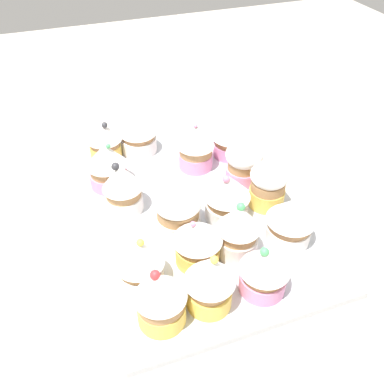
{
  "coord_description": "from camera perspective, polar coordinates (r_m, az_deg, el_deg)",
  "views": [
    {
      "loc": [
        43.5,
        -15.59,
        42.85
      ],
      "look_at": [
        0.0,
        0.0,
        4.2
      ],
      "focal_mm": 39.38,
      "sensor_mm": 36.0,
      "label": 1
    }
  ],
  "objects": [
    {
      "name": "ground_plane",
      "position": [
        0.64,
        0.0,
        -3.91
      ],
      "size": [
        180.0,
        180.0,
        3.0
      ],
      "primitive_type": "cube",
      "color": "#B2A899"
    },
    {
      "name": "baking_tray",
      "position": [
        0.63,
        0.0,
        -2.53
      ],
      "size": [
        43.05,
        29.7,
        1.2
      ],
      "color": "silver",
      "rests_on": "ground_plane"
    },
    {
      "name": "cupcake_0",
      "position": [
        0.72,
        -11.8,
        7.01
      ],
      "size": [
        5.87,
        5.87,
        6.9
      ],
      "color": "#EFC651",
      "rests_on": "baking_tray"
    },
    {
      "name": "cupcake_1",
      "position": [
        0.65,
        -11.45,
        3.64
      ],
      "size": [
        6.21,
        6.21,
        7.61
      ],
      "color": "pink",
      "rests_on": "baking_tray"
    },
    {
      "name": "cupcake_2",
      "position": [
        0.6,
        -9.4,
        0.69
      ],
      "size": [
        5.75,
        5.75,
        8.15
      ],
      "color": "white",
      "rests_on": "baking_tray"
    },
    {
      "name": "cupcake_3",
      "position": [
        0.5,
        -7.18,
        -9.33
      ],
      "size": [
        6.09,
        6.09,
        7.29
      ],
      "color": "white",
      "rests_on": "baking_tray"
    },
    {
      "name": "cupcake_4",
      "position": [
        0.47,
        -4.29,
        -14.02
      ],
      "size": [
        5.82,
        5.82,
        8.15
      ],
      "color": "#EFC651",
      "rests_on": "baking_tray"
    },
    {
      "name": "cupcake_5",
      "position": [
        0.73,
        -7.33,
        7.91
      ],
      "size": [
        6.17,
        6.17,
        6.95
      ],
      "color": "white",
      "rests_on": "baking_tray"
    },
    {
      "name": "cupcake_6",
      "position": [
        0.56,
        -1.95,
        -2.28
      ],
      "size": [
        6.67,
        6.67,
        7.41
      ],
      "color": "white",
      "rests_on": "baking_tray"
    },
    {
      "name": "cupcake_7",
      "position": [
        0.52,
        0.76,
        -6.65
      ],
      "size": [
        6.28,
        6.28,
        7.0
      ],
      "color": "#EFC651",
      "rests_on": "baking_tray"
    },
    {
      "name": "cupcake_8",
      "position": [
        0.48,
        2.41,
        -11.89
      ],
      "size": [
        5.89,
        5.89,
        8.2
      ],
      "color": "#EFC651",
      "rests_on": "baking_tray"
    },
    {
      "name": "cupcake_9",
      "position": [
        0.68,
        0.51,
        6.33
      ],
      "size": [
        6.02,
        6.02,
        8.15
      ],
      "color": "pink",
      "rests_on": "baking_tray"
    },
    {
      "name": "cupcake_10",
      "position": [
        0.59,
        4.79,
        -0.51
      ],
      "size": [
        6.52,
        6.52,
        7.59
      ],
      "color": "white",
      "rests_on": "baking_tray"
    },
    {
      "name": "cupcake_11",
      "position": [
        0.53,
        6.27,
        -5.06
      ],
      "size": [
        5.56,
        5.56,
        8.28
      ],
      "color": "white",
      "rests_on": "baking_tray"
    },
    {
      "name": "cupcake_12",
      "position": [
        0.5,
        9.79,
        -10.21
      ],
      "size": [
        6.03,
        6.03,
        7.17
      ],
      "color": "pink",
      "rests_on": "baking_tray"
    },
    {
      "name": "cupcake_13",
      "position": [
        0.71,
        5.3,
        7.77
      ],
      "size": [
        6.42,
        6.42,
        7.52
      ],
      "color": "pink",
      "rests_on": "baking_tray"
    },
    {
      "name": "cupcake_14",
      "position": [
        0.66,
        7.01,
        4.08
      ],
      "size": [
        5.82,
        5.82,
        6.7
      ],
      "color": "pink",
      "rests_on": "baking_tray"
    },
    {
      "name": "cupcake_15",
      "position": [
        0.62,
        10.27,
        1.01
      ],
      "size": [
        5.48,
        5.48,
        7.06
      ],
      "color": "#EFC651",
      "rests_on": "baking_tray"
    },
    {
      "name": "cupcake_16",
      "position": [
        0.56,
        13.24,
        -3.63
      ],
      "size": [
        6.51,
        6.51,
        7.15
      ],
      "color": "white",
      "rests_on": "baking_tray"
    }
  ]
}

